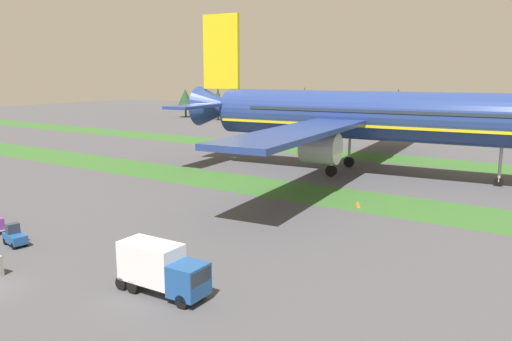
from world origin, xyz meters
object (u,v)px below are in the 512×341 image
baggage_tug (15,237)px  taxiway_marker_1 (358,203)px  airliner (359,115)px  ground_crew_marshaller (132,279)px  catering_truck (161,267)px  taxiway_marker_0 (359,205)px

baggage_tug → taxiway_marker_1: size_ratio=5.00×
airliner → taxiway_marker_1: (7.76, -18.49, -8.76)m
ground_crew_marshaller → taxiway_marker_1: ground_crew_marshaller is taller
baggage_tug → ground_crew_marshaller: bearing=96.3°
catering_truck → ground_crew_marshaller: (-2.03, -0.89, -1.01)m
baggage_tug → taxiway_marker_1: baggage_tug is taller
catering_truck → baggage_tug: bearing=-92.1°
ground_crew_marshaller → taxiway_marker_0: bearing=-65.8°
taxiway_marker_1 → taxiway_marker_0: bearing=-63.0°
airliner → taxiway_marker_1: airliner is taller
catering_truck → taxiway_marker_0: (2.51, 29.62, -1.69)m
baggage_tug → ground_crew_marshaller: baggage_tug is taller
ground_crew_marshaller → baggage_tug: bearing=28.9°
ground_crew_marshaller → taxiway_marker_0: size_ratio=3.27×
baggage_tug → catering_truck: 18.28m
baggage_tug → taxiway_marker_0: baggage_tug is taller
catering_truck → taxiway_marker_0: catering_truck is taller
airliner → ground_crew_marshaller: 50.70m
airliner → taxiway_marker_0: airliner is taller
airliner → catering_truck: bearing=0.9°
ground_crew_marshaller → taxiway_marker_0: ground_crew_marshaller is taller
airliner → taxiway_marker_0: bearing=17.2°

